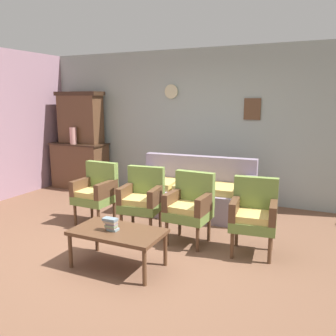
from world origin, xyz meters
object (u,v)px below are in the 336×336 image
armchair_by_doorway (96,190)px  armchair_near_couch_end (254,213)px  floral_couch (194,194)px  armchair_near_cabinet (190,205)px  side_cabinet (80,165)px  vase_on_cabinet (73,136)px  book_stack_on_table (111,224)px  coffee_table (118,234)px  armchair_row_middle (142,197)px

armchair_by_doorway → armchair_near_couch_end: same height
floral_couch → armchair_near_cabinet: 1.17m
armchair_by_doorway → side_cabinet: bearing=134.4°
vase_on_cabinet → book_stack_on_table: size_ratio=2.12×
side_cabinet → coffee_table: bearing=-45.4°
side_cabinet → armchair_by_doorway: side_cabinet is taller
armchair_near_cabinet → armchair_near_couch_end: (0.81, 0.01, 0.00)m
book_stack_on_table → side_cabinet: bearing=133.6°
vase_on_cabinet → armchair_near_couch_end: size_ratio=0.37×
floral_couch → armchair_by_doorway: bearing=-138.5°
armchair_by_doorway → armchair_near_couch_end: bearing=-1.7°
armchair_row_middle → armchair_near_cabinet: same height
floral_couch → armchair_row_middle: (-0.36, -1.05, 0.17)m
floral_couch → armchair_near_cabinet: bearing=-71.9°
floral_couch → armchair_near_cabinet: size_ratio=2.13×
coffee_table → book_stack_on_table: book_stack_on_table is taller
floral_couch → book_stack_on_table: floral_couch is taller
floral_couch → coffee_table: bearing=-92.8°
side_cabinet → armchair_row_middle: side_cabinet is taller
side_cabinet → armchair_by_doorway: bearing=-45.6°
armchair_by_doorway → armchair_row_middle: bearing=-2.3°
armchair_near_cabinet → book_stack_on_table: bearing=-117.0°
armchair_near_cabinet → vase_on_cabinet: bearing=153.6°
armchair_near_couch_end → side_cabinet: bearing=156.5°
vase_on_cabinet → armchair_row_middle: 2.87m
armchair_row_middle → armchair_near_cabinet: 0.72m
armchair_near_cabinet → armchair_row_middle: bearing=176.2°
vase_on_cabinet → armchair_near_cabinet: size_ratio=0.37×
coffee_table → armchair_near_couch_end: bearing=37.9°
floral_couch → book_stack_on_table: bearing=-94.3°
armchair_row_middle → book_stack_on_table: bearing=-79.1°
armchair_row_middle → floral_couch: bearing=71.0°
coffee_table → armchair_by_doorway: bearing=134.9°
armchair_row_middle → coffee_table: armchair_row_middle is taller
side_cabinet → floral_couch: (2.75, -0.61, -0.14)m
vase_on_cabinet → armchair_row_middle: vase_on_cabinet is taller
vase_on_cabinet → coffee_table: (2.64, -2.51, -0.72)m
book_stack_on_table → armchair_near_cabinet: bearing=63.0°
floral_couch → armchair_near_couch_end: size_ratio=2.13×
armchair_by_doorway → book_stack_on_table: size_ratio=5.73×
armchair_near_cabinet → coffee_table: size_ratio=0.90×
armchair_row_middle → coffee_table: bearing=-75.8°
armchair_row_middle → armchair_near_cabinet: size_ratio=1.00×
vase_on_cabinet → book_stack_on_table: bearing=-44.6°
armchair_near_couch_end → floral_couch: bearing=136.9°
armchair_near_cabinet → coffee_table: bearing=-115.3°
side_cabinet → armchair_near_cabinet: bearing=-28.8°
vase_on_cabinet → armchair_row_middle: bearing=-32.0°
side_cabinet → floral_couch: size_ratio=0.60×
book_stack_on_table → armchair_by_doorway: bearing=132.3°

